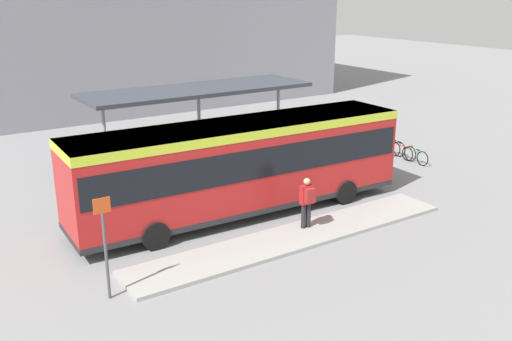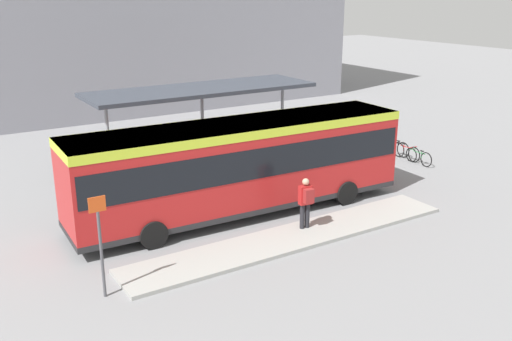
{
  "view_description": "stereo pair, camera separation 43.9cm",
  "coord_description": "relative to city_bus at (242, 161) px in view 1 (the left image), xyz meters",
  "views": [
    {
      "loc": [
        -10.14,
        -16.29,
        7.75
      ],
      "look_at": [
        0.61,
        0.0,
        1.49
      ],
      "focal_mm": 40.0,
      "sensor_mm": 36.0,
      "label": 1
    },
    {
      "loc": [
        -9.77,
        -16.53,
        7.75
      ],
      "look_at": [
        0.61,
        0.0,
        1.49
      ],
      "focal_mm": 40.0,
      "sensor_mm": 36.0,
      "label": 2
    }
  ],
  "objects": [
    {
      "name": "pedestrian_waiting",
      "position": [
        0.92,
        -2.58,
        -0.82
      ],
      "size": [
        0.45,
        0.48,
        1.74
      ],
      "rotation": [
        0.0,
        0.0,
        1.45
      ],
      "color": "#232328",
      "rests_on": "curb_island"
    },
    {
      "name": "bicycle_red",
      "position": [
        10.03,
        1.64,
        -1.56
      ],
      "size": [
        0.48,
        1.75,
        0.75
      ],
      "rotation": [
        0.0,
        0.0,
        -1.6
      ],
      "color": "black",
      "rests_on": "ground_plane"
    },
    {
      "name": "curb_island",
      "position": [
        0.25,
        -2.87,
        -1.88
      ],
      "size": [
        11.64,
        1.8,
        0.12
      ],
      "color": "#9E9E99",
      "rests_on": "ground_plane"
    },
    {
      "name": "ground_plane",
      "position": [
        -0.01,
        0.0,
        -1.94
      ],
      "size": [
        120.0,
        120.0,
        0.0
      ],
      "primitive_type": "plane",
      "color": "gray"
    },
    {
      "name": "bicycle_green",
      "position": [
        9.94,
        0.78,
        -1.59
      ],
      "size": [
        0.48,
        1.61,
        0.69
      ],
      "rotation": [
        0.0,
        0.0,
        1.54
      ],
      "color": "black",
      "rests_on": "ground_plane"
    },
    {
      "name": "station_shelter",
      "position": [
        2.08,
        7.11,
        1.27
      ],
      "size": [
        10.77,
        3.42,
        3.36
      ],
      "color": "#383D47",
      "rests_on": "ground_plane"
    },
    {
      "name": "city_bus",
      "position": [
        0.0,
        0.0,
        0.0
      ],
      "size": [
        12.36,
        3.0,
        3.32
      ],
      "rotation": [
        0.0,
        0.0,
        -0.04
      ],
      "color": "red",
      "rests_on": "ground_plane"
    },
    {
      "name": "platform_sign",
      "position": [
        -6.08,
        -3.16,
        -0.38
      ],
      "size": [
        0.44,
        0.08,
        2.8
      ],
      "color": "#4C4C51",
      "rests_on": "ground_plane"
    },
    {
      "name": "bicycle_black",
      "position": [
        10.14,
        2.49,
        -1.55
      ],
      "size": [
        0.48,
        1.78,
        0.77
      ],
      "rotation": [
        0.0,
        0.0,
        1.63
      ],
      "color": "black",
      "rests_on": "ground_plane"
    }
  ]
}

